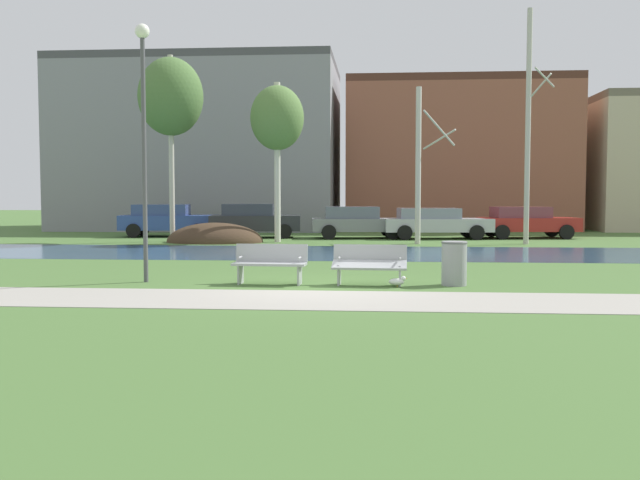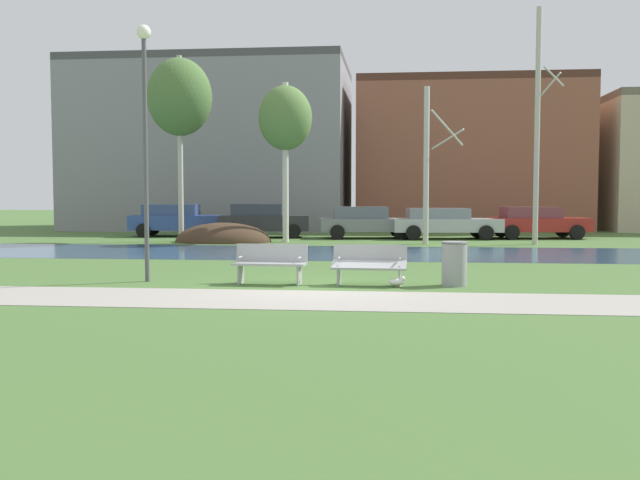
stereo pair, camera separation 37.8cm
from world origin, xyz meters
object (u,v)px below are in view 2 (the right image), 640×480
(parked_suv_fifth_red, at_px, (536,222))
(parked_wagon_fourth_silver, at_px, (444,222))
(parked_sedan_second_dark, at_px, (263,220))
(streetlamp, at_px, (145,113))
(bench_right, at_px, (369,264))
(seagull, at_px, (397,281))
(parked_van_nearest_blue, at_px, (177,219))
(bench_left, at_px, (270,263))
(trash_bin, at_px, (454,263))
(parked_hatch_third_grey, at_px, (366,221))

(parked_suv_fifth_red, bearing_deg, parked_wagon_fourth_silver, -169.22)
(parked_sedan_second_dark, height_order, parked_suv_fifth_red, parked_sedan_second_dark)
(streetlamp, relative_size, parked_suv_fifth_red, 1.28)
(bench_right, bearing_deg, parked_suv_fifth_red, 68.43)
(seagull, relative_size, parked_van_nearest_blue, 0.09)
(bench_left, xyz_separation_m, parked_sedan_second_dark, (-3.28, 16.67, 0.33))
(seagull, relative_size, parked_wagon_fourth_silver, 0.08)
(parked_sedan_second_dark, xyz_separation_m, parked_suv_fifth_red, (12.24, 0.51, -0.05))
(bench_right, bearing_deg, parked_wagon_fourth_silver, 80.70)
(bench_right, xyz_separation_m, streetlamp, (-5.00, 0.16, 3.30))
(trash_bin, bearing_deg, bench_right, -176.21)
(trash_bin, bearing_deg, parked_wagon_fourth_silver, 86.96)
(trash_bin, bearing_deg, parked_suv_fifth_red, 73.75)
(bench_right, xyz_separation_m, parked_sedan_second_dark, (-5.45, 16.67, 0.33))
(parked_sedan_second_dark, bearing_deg, parked_suv_fifth_red, 2.37)
(parked_van_nearest_blue, bearing_deg, parked_hatch_third_grey, -3.65)
(parked_van_nearest_blue, bearing_deg, streetlamp, -74.85)
(seagull, relative_size, streetlamp, 0.07)
(bench_right, relative_size, trash_bin, 1.71)
(bench_right, bearing_deg, parked_sedan_second_dark, 108.09)
(bench_left, bearing_deg, seagull, -6.50)
(trash_bin, distance_m, parked_suv_fifth_red, 17.77)
(streetlamp, relative_size, parked_van_nearest_blue, 1.25)
(parked_van_nearest_blue, bearing_deg, trash_bin, -56.02)
(parked_hatch_third_grey, relative_size, parked_suv_fifth_red, 0.98)
(bench_left, bearing_deg, trash_bin, 1.73)
(parked_van_nearest_blue, bearing_deg, parked_sedan_second_dark, -4.81)
(seagull, height_order, parked_hatch_third_grey, parked_hatch_third_grey)
(parked_van_nearest_blue, height_order, parked_suv_fifth_red, parked_van_nearest_blue)
(streetlamp, xyz_separation_m, parked_van_nearest_blue, (-4.57, 16.86, -2.98))
(trash_bin, xyz_separation_m, seagull, (-1.23, -0.44, -0.36))
(bench_left, bearing_deg, parked_sedan_second_dark, 101.13)
(parked_sedan_second_dark, xyz_separation_m, parked_hatch_third_grey, (4.70, -0.22, -0.05))
(bench_left, bearing_deg, parked_hatch_third_grey, 85.07)
(parked_wagon_fourth_silver, height_order, parked_suv_fifth_red, parked_suv_fifth_red)
(bench_right, height_order, parked_suv_fifth_red, parked_suv_fifth_red)
(parked_sedan_second_dark, bearing_deg, parked_van_nearest_blue, 175.19)
(parked_sedan_second_dark, bearing_deg, bench_left, -78.87)
(trash_bin, height_order, seagull, trash_bin)
(streetlamp, relative_size, parked_hatch_third_grey, 1.31)
(parked_van_nearest_blue, bearing_deg, bench_left, -66.50)
(parked_hatch_third_grey, bearing_deg, bench_left, -94.93)
(bench_right, xyz_separation_m, parked_hatch_third_grey, (-0.75, 16.46, 0.28))
(bench_left, height_order, trash_bin, trash_bin)
(streetlamp, distance_m, parked_sedan_second_dark, 16.78)
(parked_wagon_fourth_silver, bearing_deg, parked_sedan_second_dark, 178.05)
(seagull, relative_size, parked_hatch_third_grey, 0.09)
(parked_wagon_fourth_silver, bearing_deg, seagull, -97.13)
(bench_left, xyz_separation_m, seagull, (2.76, -0.31, -0.34))
(trash_bin, xyz_separation_m, parked_suv_fifth_red, (4.97, 17.06, 0.26))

